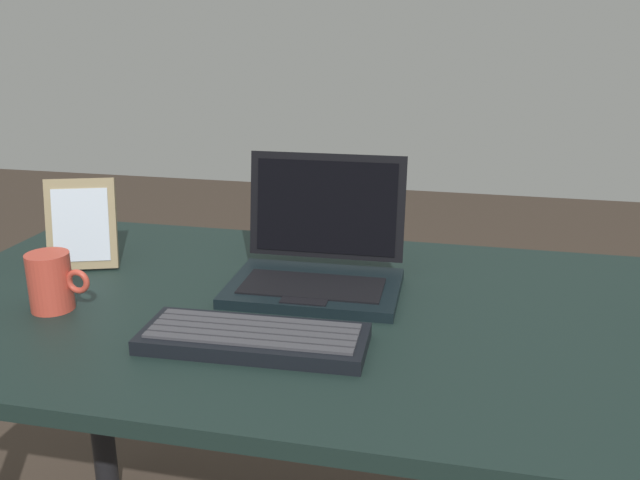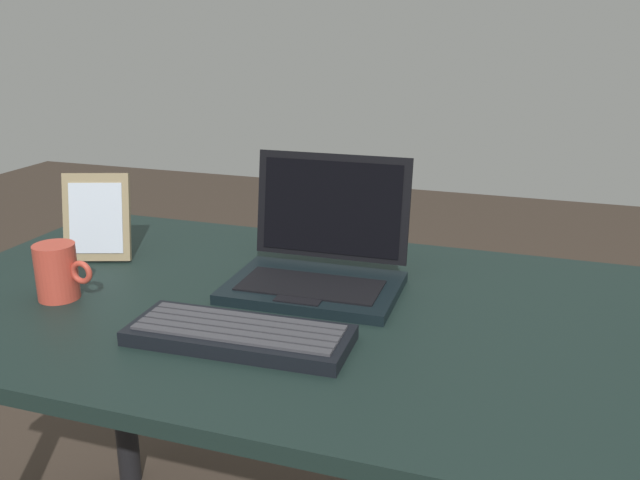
{
  "view_description": "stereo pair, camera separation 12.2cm",
  "coord_description": "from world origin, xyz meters",
  "views": [
    {
      "loc": [
        0.22,
        -1.06,
        1.23
      ],
      "look_at": [
        -0.04,
        0.08,
        0.85
      ],
      "focal_mm": 38.3,
      "sensor_mm": 36.0,
      "label": 1
    },
    {
      "loc": [
        0.34,
        -1.03,
        1.23
      ],
      "look_at": [
        -0.04,
        0.08,
        0.85
      ],
      "focal_mm": 38.3,
      "sensor_mm": 36.0,
      "label": 2
    }
  ],
  "objects": [
    {
      "name": "laptop_front",
      "position": [
        -0.04,
        0.09,
        0.81
      ],
      "size": [
        0.31,
        0.25,
        0.23
      ],
      "color": "black",
      "rests_on": "desk"
    },
    {
      "name": "external_keyboard",
      "position": [
        -0.08,
        -0.17,
        0.77
      ],
      "size": [
        0.35,
        0.14,
        0.03
      ],
      "color": "black",
      "rests_on": "desk"
    },
    {
      "name": "desk",
      "position": [
        0.0,
        0.0,
        0.65
      ],
      "size": [
        1.49,
        0.79,
        0.76
      ],
      "color": "black",
      "rests_on": "ground"
    },
    {
      "name": "photo_frame",
      "position": [
        -0.52,
        0.09,
        0.85
      ],
      "size": [
        0.14,
        0.09,
        0.18
      ],
      "color": "#837250",
      "rests_on": "desk"
    },
    {
      "name": "coffee_mug",
      "position": [
        -0.46,
        -0.11,
        0.81
      ],
      "size": [
        0.11,
        0.07,
        0.1
      ],
      "color": "#B33D2F",
      "rests_on": "desk"
    }
  ]
}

